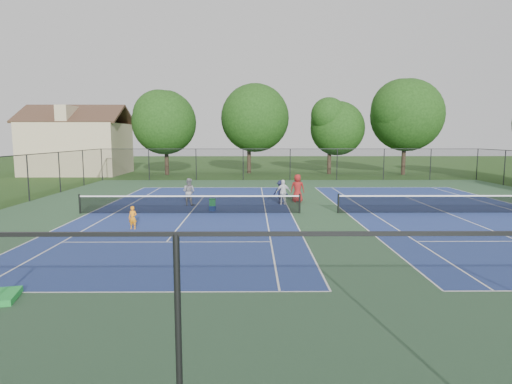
{
  "coord_description": "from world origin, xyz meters",
  "views": [
    {
      "loc": [
        -3.61,
        -22.87,
        4.12
      ],
      "look_at": [
        -3.43,
        -1.0,
        1.3
      ],
      "focal_mm": 30.0,
      "sensor_mm": 36.0,
      "label": 1
    }
  ],
  "objects_px": {
    "tree_back_d": "(406,112)",
    "ball_crate": "(213,208)",
    "clapboard_house": "(78,146)",
    "child_player": "(133,218)",
    "bystander_c": "(298,188)",
    "tree_back_b": "(249,115)",
    "ball_hopper": "(212,202)",
    "tree_back_a": "(166,119)",
    "bystander_b": "(281,192)",
    "bystander_a": "(283,192)",
    "instructor": "(189,192)",
    "tree_back_c": "(330,125)"
  },
  "relations": [
    {
      "from": "tree_back_a",
      "to": "bystander_b",
      "type": "relative_size",
      "value": 6.23
    },
    {
      "from": "tree_back_b",
      "to": "ball_crate",
      "type": "bearing_deg",
      "value": -94.24
    },
    {
      "from": "child_player",
      "to": "bystander_c",
      "type": "height_order",
      "value": "bystander_c"
    },
    {
      "from": "child_player",
      "to": "bystander_c",
      "type": "relative_size",
      "value": 0.58
    },
    {
      "from": "tree_back_a",
      "to": "child_player",
      "type": "distance_m",
      "value": 28.77
    },
    {
      "from": "tree_back_b",
      "to": "tree_back_c",
      "type": "xyz_separation_m",
      "value": [
        9.0,
        -1.0,
        -1.11
      ]
    },
    {
      "from": "instructor",
      "to": "bystander_a",
      "type": "xyz_separation_m",
      "value": [
        5.73,
        0.17,
        -0.06
      ]
    },
    {
      "from": "instructor",
      "to": "bystander_b",
      "type": "relative_size",
      "value": 1.13
    },
    {
      "from": "instructor",
      "to": "bystander_b",
      "type": "xyz_separation_m",
      "value": [
        5.61,
        0.55,
        -0.09
      ]
    },
    {
      "from": "bystander_c",
      "to": "clapboard_house",
      "type": "bearing_deg",
      "value": -39.25
    },
    {
      "from": "bystander_a",
      "to": "ball_crate",
      "type": "height_order",
      "value": "bystander_a"
    },
    {
      "from": "ball_crate",
      "to": "bystander_c",
      "type": "bearing_deg",
      "value": 31.23
    },
    {
      "from": "tree_back_c",
      "to": "tree_back_d",
      "type": "distance_m",
      "value": 8.17
    },
    {
      "from": "clapboard_house",
      "to": "bystander_b",
      "type": "bearing_deg",
      "value": -45.68
    },
    {
      "from": "tree_back_d",
      "to": "bystander_a",
      "type": "height_order",
      "value": "tree_back_d"
    },
    {
      "from": "tree_back_c",
      "to": "bystander_a",
      "type": "relative_size",
      "value": 5.43
    },
    {
      "from": "instructor",
      "to": "bystander_b",
      "type": "distance_m",
      "value": 5.64
    },
    {
      "from": "tree_back_d",
      "to": "ball_crate",
      "type": "height_order",
      "value": "tree_back_d"
    },
    {
      "from": "tree_back_a",
      "to": "tree_back_b",
      "type": "distance_m",
      "value": 9.24
    },
    {
      "from": "tree_back_b",
      "to": "instructor",
      "type": "relative_size",
      "value": 6.06
    },
    {
      "from": "bystander_a",
      "to": "bystander_c",
      "type": "relative_size",
      "value": 0.86
    },
    {
      "from": "clapboard_house",
      "to": "bystander_b",
      "type": "xyz_separation_m",
      "value": [
        21.15,
        -21.65,
        -2.36
      ]
    },
    {
      "from": "bystander_a",
      "to": "instructor",
      "type": "bearing_deg",
      "value": -7.0
    },
    {
      "from": "bystander_a",
      "to": "bystander_c",
      "type": "xyz_separation_m",
      "value": [
        0.98,
        1.01,
        0.12
      ]
    },
    {
      "from": "child_player",
      "to": "ball_hopper",
      "type": "relative_size",
      "value": 2.59
    },
    {
      "from": "tree_back_d",
      "to": "ball_crate",
      "type": "bearing_deg",
      "value": -129.21
    },
    {
      "from": "bystander_a",
      "to": "tree_back_b",
      "type": "bearing_deg",
      "value": -93.11
    },
    {
      "from": "instructor",
      "to": "bystander_a",
      "type": "bearing_deg",
      "value": -156.21
    },
    {
      "from": "tree_back_d",
      "to": "bystander_a",
      "type": "bearing_deg",
      "value": -125.01
    },
    {
      "from": "child_player",
      "to": "ball_hopper",
      "type": "height_order",
      "value": "child_player"
    },
    {
      "from": "tree_back_b",
      "to": "bystander_a",
      "type": "height_order",
      "value": "tree_back_b"
    },
    {
      "from": "ball_hopper",
      "to": "tree_back_a",
      "type": "bearing_deg",
      "value": 107.16
    },
    {
      "from": "bystander_a",
      "to": "tree_back_c",
      "type": "bearing_deg",
      "value": -115.72
    },
    {
      "from": "child_player",
      "to": "ball_hopper",
      "type": "bearing_deg",
      "value": 67.56
    },
    {
      "from": "instructor",
      "to": "bystander_c",
      "type": "bearing_deg",
      "value": -147.95
    },
    {
      "from": "tree_back_c",
      "to": "instructor",
      "type": "relative_size",
      "value": 5.07
    },
    {
      "from": "tree_back_b",
      "to": "ball_hopper",
      "type": "distance_m",
      "value": 25.92
    },
    {
      "from": "tree_back_b",
      "to": "bystander_a",
      "type": "distance_m",
      "value": 23.86
    },
    {
      "from": "ball_hopper",
      "to": "bystander_c",
      "type": "bearing_deg",
      "value": 31.23
    },
    {
      "from": "tree_back_c",
      "to": "ball_hopper",
      "type": "bearing_deg",
      "value": -114.24
    },
    {
      "from": "bystander_c",
      "to": "ball_crate",
      "type": "relative_size",
      "value": 5.15
    },
    {
      "from": "tree_back_d",
      "to": "tree_back_b",
      "type": "bearing_deg",
      "value": 173.29
    },
    {
      "from": "tree_back_a",
      "to": "instructor",
      "type": "distance_m",
      "value": 22.53
    },
    {
      "from": "tree_back_d",
      "to": "instructor",
      "type": "relative_size",
      "value": 6.26
    },
    {
      "from": "tree_back_d",
      "to": "clapboard_house",
      "type": "bearing_deg",
      "value": 178.41
    },
    {
      "from": "bystander_b",
      "to": "ball_crate",
      "type": "xyz_separation_m",
      "value": [
        -4.01,
        -2.47,
        -0.6
      ]
    },
    {
      "from": "tree_back_c",
      "to": "bystander_b",
      "type": "bearing_deg",
      "value": -107.56
    },
    {
      "from": "tree_back_a",
      "to": "tree_back_d",
      "type": "bearing_deg",
      "value": 0.0
    },
    {
      "from": "tree_back_a",
      "to": "child_player",
      "type": "bearing_deg",
      "value": -81.84
    },
    {
      "from": "tree_back_a",
      "to": "bystander_b",
      "type": "distance_m",
      "value": 24.06
    }
  ]
}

